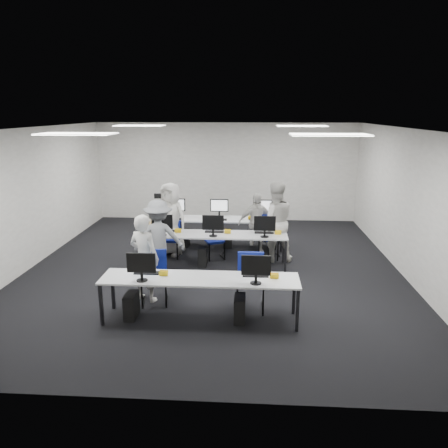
# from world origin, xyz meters

# --- Properties ---
(room) EXTENTS (9.00, 9.02, 3.00)m
(room) POSITION_xyz_m (0.00, 0.00, 1.50)
(room) COLOR black
(room) RESTS_ON ground
(ceiling_panels) EXTENTS (5.20, 4.60, 0.02)m
(ceiling_panels) POSITION_xyz_m (0.00, 0.00, 2.98)
(ceiling_panels) COLOR white
(ceiling_panels) RESTS_ON room
(desk_front) EXTENTS (3.20, 0.70, 0.73)m
(desk_front) POSITION_xyz_m (0.00, -2.40, 0.68)
(desk_front) COLOR #B1B3B6
(desk_front) RESTS_ON ground
(desk_mid) EXTENTS (3.20, 0.70, 0.73)m
(desk_mid) POSITION_xyz_m (0.00, 0.20, 0.68)
(desk_mid) COLOR #B1B3B6
(desk_mid) RESTS_ON ground
(desk_back) EXTENTS (3.20, 0.70, 0.73)m
(desk_back) POSITION_xyz_m (0.00, 1.60, 0.68)
(desk_back) COLOR #B1B3B6
(desk_back) RESTS_ON ground
(equipment_front) EXTENTS (2.51, 0.41, 1.19)m
(equipment_front) POSITION_xyz_m (-0.19, -2.42, 0.36)
(equipment_front) COLOR #0B479A
(equipment_front) RESTS_ON desk_front
(equipment_mid) EXTENTS (2.91, 0.41, 1.19)m
(equipment_mid) POSITION_xyz_m (-0.19, 0.18, 0.36)
(equipment_mid) COLOR white
(equipment_mid) RESTS_ON desk_mid
(equipment_back) EXTENTS (2.91, 0.41, 1.19)m
(equipment_back) POSITION_xyz_m (0.19, 1.62, 0.36)
(equipment_back) COLOR white
(equipment_back) RESTS_ON desk_back
(chair_0) EXTENTS (0.53, 0.56, 0.93)m
(chair_0) POSITION_xyz_m (-0.89, -1.79, 0.29)
(chair_0) COLOR navy
(chair_0) RESTS_ON ground
(chair_1) EXTENTS (0.48, 0.52, 0.97)m
(chair_1) POSITION_xyz_m (0.82, -1.95, 0.31)
(chair_1) COLOR navy
(chair_1) RESTS_ON ground
(chair_2) EXTENTS (0.41, 0.45, 0.82)m
(chair_2) POSITION_xyz_m (-1.06, 0.76, 0.26)
(chair_2) COLOR navy
(chair_2) RESTS_ON ground
(chair_3) EXTENTS (0.53, 0.55, 0.82)m
(chair_3) POSITION_xyz_m (-0.03, 0.72, 0.26)
(chair_3) COLOR navy
(chair_3) RESTS_ON ground
(chair_4) EXTENTS (0.52, 0.56, 0.98)m
(chair_4) POSITION_xyz_m (1.24, 0.87, 0.31)
(chair_4) COLOR navy
(chair_4) RESTS_ON ground
(chair_5) EXTENTS (0.45, 0.48, 0.83)m
(chair_5) POSITION_xyz_m (-1.05, 1.12, 0.26)
(chair_5) COLOR navy
(chair_5) RESTS_ON ground
(chair_6) EXTENTS (0.51, 0.55, 0.93)m
(chair_6) POSITION_xyz_m (-0.08, 1.08, 0.29)
(chair_6) COLOR navy
(chair_6) RESTS_ON ground
(chair_7) EXTENTS (0.52, 0.55, 0.81)m
(chair_7) POSITION_xyz_m (1.25, 1.02, 0.26)
(chair_7) COLOR navy
(chair_7) RESTS_ON ground
(handbag) EXTENTS (0.38, 0.27, 0.28)m
(handbag) POSITION_xyz_m (-1.45, 0.36, 0.87)
(handbag) COLOR tan
(handbag) RESTS_ON desk_mid
(student_0) EXTENTS (0.69, 0.58, 1.60)m
(student_0) POSITION_xyz_m (-1.08, -1.69, 0.80)
(student_0) COLOR beige
(student_0) RESTS_ON ground
(student_1) EXTENTS (0.99, 0.82, 1.84)m
(student_1) POSITION_xyz_m (1.34, 0.65, 0.92)
(student_1) COLOR beige
(student_1) RESTS_ON ground
(student_2) EXTENTS (0.99, 0.83, 1.73)m
(student_2) POSITION_xyz_m (-1.08, 0.93, 0.86)
(student_2) COLOR beige
(student_2) RESTS_ON ground
(student_3) EXTENTS (0.92, 0.51, 1.48)m
(student_3) POSITION_xyz_m (0.93, 1.13, 0.74)
(student_3) COLOR beige
(student_3) RESTS_ON ground
(photographer) EXTENTS (1.11, 0.74, 1.59)m
(photographer) POSITION_xyz_m (-1.09, -0.40, 0.80)
(photographer) COLOR gray
(photographer) RESTS_ON ground
(dslr_camera) EXTENTS (0.17, 0.20, 0.10)m
(dslr_camera) POSITION_xyz_m (-1.12, -0.22, 1.65)
(dslr_camera) COLOR black
(dslr_camera) RESTS_ON photographer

